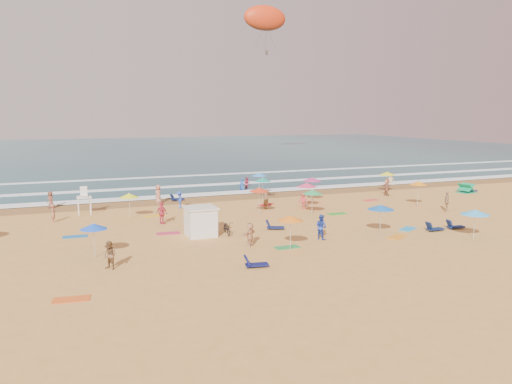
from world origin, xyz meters
name	(u,v)px	position (x,y,z in m)	size (l,w,h in m)	color
ground	(267,221)	(0.00, 0.00, 0.00)	(220.00, 220.00, 0.00)	gold
ocean	(129,152)	(0.00, 84.00, 0.00)	(220.00, 140.00, 0.18)	#0C4756
wet_sand	(221,198)	(0.00, 12.50, 0.01)	(220.00, 220.00, 0.00)	olive
surf_foam	(198,186)	(0.00, 21.32, 0.10)	(200.00, 18.70, 0.05)	white
cabana	(201,222)	(-6.36, -2.73, 1.00)	(2.00, 2.00, 2.00)	silver
cabana_roof	(200,208)	(-6.36, -2.73, 2.06)	(2.20, 2.20, 0.12)	silver
bicycle	(227,228)	(-4.46, -3.03, 0.49)	(0.65, 1.86, 0.98)	black
lifeguard_stand	(84,203)	(-13.74, 8.58, 1.05)	(1.20, 1.20, 2.10)	white
beach_umbrellas	(291,195)	(2.13, -0.12, 2.12)	(53.58, 29.42, 0.73)	orange
loungers	(340,219)	(5.66, -2.11, 0.17)	(56.31, 24.57, 0.34)	#0E1646
towels	(265,227)	(-0.95, -1.76, 0.01)	(31.13, 21.10, 0.03)	#E45B1C
popup_tents	(501,194)	(26.66, 0.97, 0.60)	(2.76, 12.04, 1.20)	#FF38B9
beachgoers	(258,202)	(1.00, 4.39, 0.82)	(51.89, 27.43, 2.13)	#B36B52
parasail	(265,18)	(25.36, 61.18, 28.24)	(9.19, 3.22, 9.98)	red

